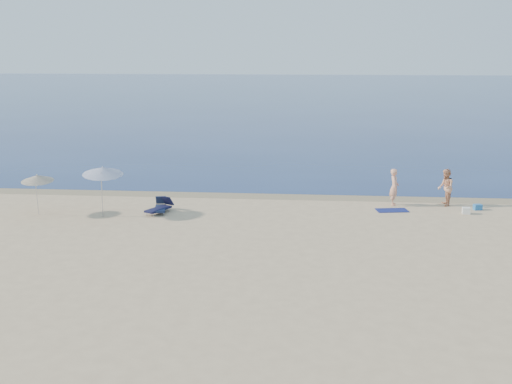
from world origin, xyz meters
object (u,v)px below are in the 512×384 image
(person_right, at_px, (446,187))
(umbrella_near, at_px, (103,171))
(person_left, at_px, (394,187))
(blue_cooler, at_px, (478,207))

(person_right, distance_m, umbrella_near, 17.68)
(person_left, bearing_deg, blue_cooler, -93.54)
(person_left, height_order, blue_cooler, person_left)
(person_right, relative_size, blue_cooler, 4.85)
(person_right, bearing_deg, blue_cooler, 63.88)
(person_left, height_order, umbrella_near, umbrella_near)
(person_left, distance_m, person_right, 2.69)
(blue_cooler, distance_m, umbrella_near, 19.12)
(blue_cooler, relative_size, umbrella_near, 0.15)
(person_right, xyz_separation_m, umbrella_near, (-17.27, -3.56, 1.27))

